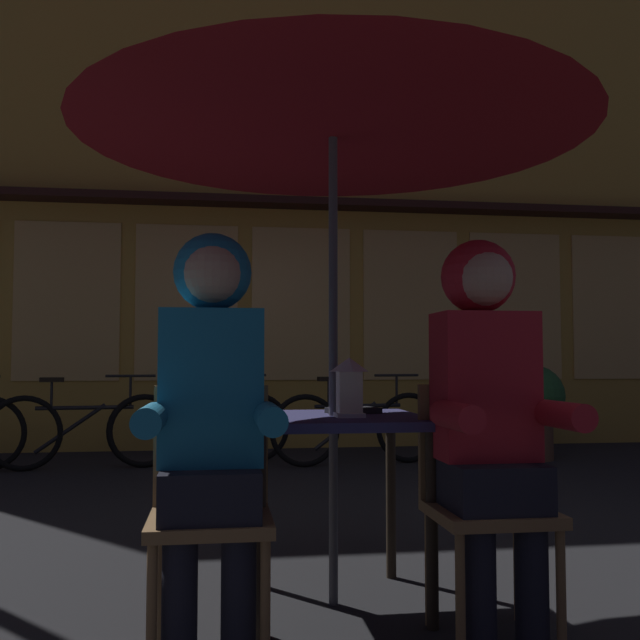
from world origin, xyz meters
name	(u,v)px	position (x,y,z in m)	size (l,w,h in m)	color
ground_plane	(333,604)	(0.00, 0.00, 0.00)	(60.00, 60.00, 0.00)	#232326
cafe_table	(333,441)	(0.00, 0.00, 0.64)	(0.72, 0.72, 0.74)	navy
patio_umbrella	(333,93)	(0.00, 0.00, 2.06)	(2.10, 2.10, 2.31)	#4C4C51
lantern	(349,386)	(0.05, -0.09, 0.86)	(0.11, 0.11, 0.23)	white
chair_left	(211,500)	(-0.48, -0.37, 0.49)	(0.40, 0.40, 0.87)	olive
chair_right	(483,492)	(0.48, -0.37, 0.49)	(0.40, 0.40, 0.87)	olive
person_left_hooded	(211,394)	(-0.48, -0.43, 0.85)	(0.45, 0.56, 1.40)	black
person_right_hooded	(487,393)	(0.48, -0.43, 0.85)	(0.45, 0.56, 1.40)	black
shopfront_building	(298,179)	(0.46, 5.39, 3.09)	(10.00, 0.93, 6.20)	gold
bicycle_second	(84,430)	(-1.63, 3.81, 0.35)	(1.68, 0.23, 0.84)	black
bicycle_third	(201,427)	(-0.60, 3.93, 0.35)	(1.67, 0.32, 0.84)	black
bicycle_fourth	(358,427)	(0.83, 3.74, 0.35)	(1.67, 0.30, 0.84)	black
book	(353,410)	(0.10, 0.10, 0.75)	(0.20, 0.14, 0.02)	black
potted_plant	(534,404)	(2.60, 3.84, 0.54)	(0.60, 0.60, 0.92)	brown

